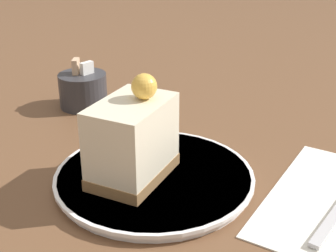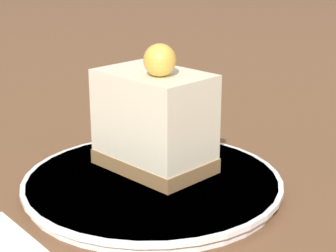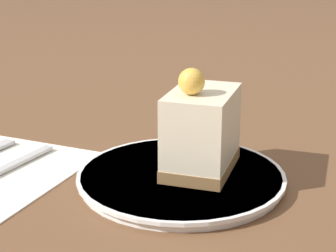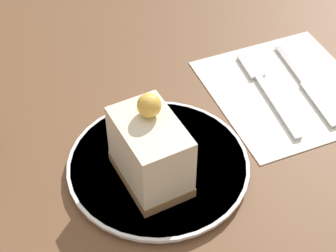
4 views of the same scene
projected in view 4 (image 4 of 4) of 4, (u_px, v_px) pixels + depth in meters
The scene contains 6 objects.
ground_plane at pixel (158, 180), 0.65m from camera, with size 4.00×4.00×0.00m, color brown.
plate at pixel (158, 166), 0.66m from camera, with size 0.21×0.21×0.01m.
cake_slice at pixel (149, 149), 0.61m from camera, with size 0.07×0.10×0.11m.
napkin at pixel (287, 90), 0.76m from camera, with size 0.24×0.25×0.00m.
fork at pixel (264, 86), 0.76m from camera, with size 0.07×0.17×0.00m.
knife at pixel (310, 91), 0.75m from camera, with size 0.06×0.17×0.00m.
Camera 4 is at (-0.23, -0.35, 0.51)m, focal length 60.00 mm.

